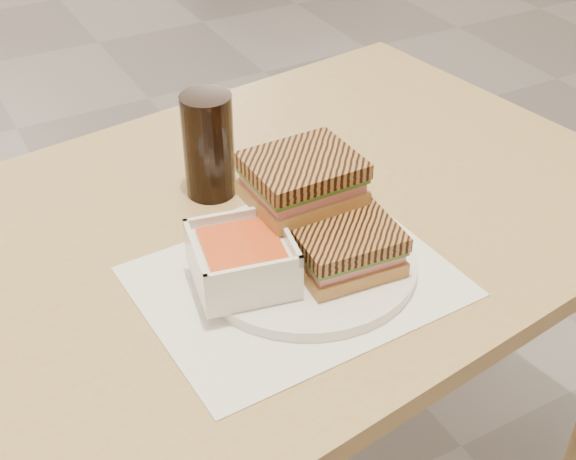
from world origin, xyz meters
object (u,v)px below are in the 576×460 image
plate (305,261)px  panini_lower (345,247)px  soup_bowl (242,261)px  cola_glass (209,146)px  main_table (223,303)px

plate → panini_lower: panini_lower is taller
soup_bowl → cola_glass: 0.22m
panini_lower → soup_bowl: bearing=163.1°
main_table → soup_bowl: soup_bowl is taller
cola_glass → panini_lower: bearing=-75.7°
plate → soup_bowl: bearing=-178.3°
soup_bowl → cola_glass: cola_glass is taller
plate → cola_glass: size_ratio=1.84×
main_table → soup_bowl: 0.19m
panini_lower → cola_glass: 0.26m
main_table → panini_lower: panini_lower is taller
plate → soup_bowl: size_ratio=2.07×
main_table → panini_lower: bearing=-56.2°
main_table → soup_bowl: (-0.02, -0.11, 0.16)m
main_table → soup_bowl: bearing=-99.6°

